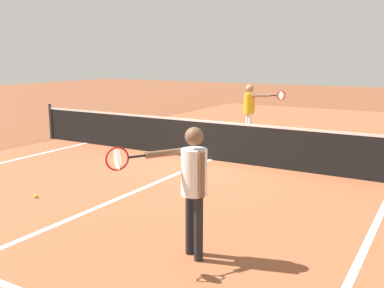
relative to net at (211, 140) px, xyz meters
The scene contains 7 objects.
ground_plane 0.49m from the net, ahead, with size 60.00×60.00×0.00m, color brown.
court_surface_inbounds 0.49m from the net, ahead, with size 10.62×24.40×0.00m, color #9E5433.
line_center_service 3.24m from the net, 90.00° to the right, with size 0.10×6.40×0.01m, color white.
net is the anchor object (origin of this frame).
player_near 5.32m from the net, 64.38° to the right, with size 0.89×0.99×1.65m.
player_far 2.78m from the net, 93.03° to the left, with size 1.06×0.75×1.68m.
tennis_ball_mid_court 4.39m from the net, 107.20° to the right, with size 0.07×0.07×0.07m, color #CCE033.
Camera 1 is at (4.86, -9.12, 2.46)m, focal length 40.64 mm.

